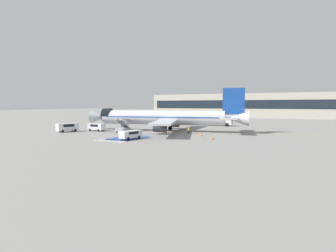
{
  "coord_description": "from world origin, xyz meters",
  "views": [
    {
      "loc": [
        31.59,
        -61.56,
        7.02
      ],
      "look_at": [
        2.64,
        -0.44,
        1.46
      ],
      "focal_mm": 28.0,
      "sensor_mm": 36.0,
      "label": 1
    }
  ],
  "objects_px": {
    "ground_crew_0": "(189,130)",
    "traffic_cone_0": "(201,135)",
    "terminal_building": "(247,106)",
    "fuel_tanker": "(216,120)",
    "service_van_1": "(67,127)",
    "traffic_cone_2": "(212,138)",
    "service_van_2": "(97,127)",
    "traffic_cone_1": "(161,132)",
    "airliner": "(164,118)",
    "ground_crew_1": "(166,129)",
    "service_van_0": "(131,134)",
    "boarding_stairs_forward": "(123,128)"
  },
  "relations": [
    {
      "from": "service_van_1",
      "to": "traffic_cone_0",
      "type": "relative_size",
      "value": 9.04
    },
    {
      "from": "fuel_tanker",
      "to": "service_van_2",
      "type": "bearing_deg",
      "value": -39.55
    },
    {
      "from": "ground_crew_0",
      "to": "boarding_stairs_forward",
      "type": "bearing_deg",
      "value": -77.38
    },
    {
      "from": "terminal_building",
      "to": "fuel_tanker",
      "type": "bearing_deg",
      "value": -90.49
    },
    {
      "from": "traffic_cone_0",
      "to": "terminal_building",
      "type": "height_order",
      "value": "terminal_building"
    },
    {
      "from": "terminal_building",
      "to": "boarding_stairs_forward",
      "type": "bearing_deg",
      "value": -100.29
    },
    {
      "from": "traffic_cone_1",
      "to": "terminal_building",
      "type": "xyz_separation_m",
      "value": [
        6.91,
        91.12,
        6.19
      ]
    },
    {
      "from": "service_van_2",
      "to": "ground_crew_0",
      "type": "height_order",
      "value": "service_van_2"
    },
    {
      "from": "service_van_2",
      "to": "ground_crew_0",
      "type": "bearing_deg",
      "value": -79.84
    },
    {
      "from": "airliner",
      "to": "traffic_cone_2",
      "type": "distance_m",
      "value": 19.46
    },
    {
      "from": "service_van_1",
      "to": "ground_crew_0",
      "type": "distance_m",
      "value": 31.3
    },
    {
      "from": "airliner",
      "to": "fuel_tanker",
      "type": "distance_m",
      "value": 24.59
    },
    {
      "from": "fuel_tanker",
      "to": "ground_crew_1",
      "type": "relative_size",
      "value": 5.99
    },
    {
      "from": "service_van_2",
      "to": "traffic_cone_0",
      "type": "bearing_deg",
      "value": -86.68
    },
    {
      "from": "traffic_cone_0",
      "to": "terminal_building",
      "type": "relative_size",
      "value": 0.01
    },
    {
      "from": "service_van_0",
      "to": "service_van_2",
      "type": "xyz_separation_m",
      "value": [
        -17.36,
        9.99,
        0.12
      ]
    },
    {
      "from": "service_van_2",
      "to": "traffic_cone_1",
      "type": "bearing_deg",
      "value": -78.53
    },
    {
      "from": "ground_crew_0",
      "to": "traffic_cone_0",
      "type": "xyz_separation_m",
      "value": [
        4.05,
        -2.82,
        -0.67
      ]
    },
    {
      "from": "boarding_stairs_forward",
      "to": "service_van_2",
      "type": "relative_size",
      "value": 1.16
    },
    {
      "from": "airliner",
      "to": "ground_crew_1",
      "type": "bearing_deg",
      "value": -158.09
    },
    {
      "from": "boarding_stairs_forward",
      "to": "fuel_tanker",
      "type": "height_order",
      "value": "boarding_stairs_forward"
    },
    {
      "from": "service_van_2",
      "to": "ground_crew_0",
      "type": "relative_size",
      "value": 2.77
    },
    {
      "from": "service_van_1",
      "to": "service_van_2",
      "type": "xyz_separation_m",
      "value": [
        5.48,
        4.74,
        -0.12
      ]
    },
    {
      "from": "service_van_1",
      "to": "ground_crew_0",
      "type": "xyz_separation_m",
      "value": [
        30.09,
        8.61,
        -0.32
      ]
    },
    {
      "from": "airliner",
      "to": "service_van_1",
      "type": "distance_m",
      "value": 25.05
    },
    {
      "from": "ground_crew_0",
      "to": "traffic_cone_2",
      "type": "xyz_separation_m",
      "value": [
        7.77,
        -7.18,
        -0.67
      ]
    },
    {
      "from": "airliner",
      "to": "service_van_2",
      "type": "xyz_separation_m",
      "value": [
        -16.38,
        -7.29,
        -2.37
      ]
    },
    {
      "from": "ground_crew_0",
      "to": "traffic_cone_1",
      "type": "xyz_separation_m",
      "value": [
        -6.97,
        -0.68,
        -0.71
      ]
    },
    {
      "from": "terminal_building",
      "to": "traffic_cone_0",
      "type": "bearing_deg",
      "value": -87.48
    },
    {
      "from": "service_van_2",
      "to": "traffic_cone_0",
      "type": "height_order",
      "value": "service_van_2"
    },
    {
      "from": "airliner",
      "to": "ground_crew_1",
      "type": "height_order",
      "value": "airliner"
    },
    {
      "from": "ground_crew_1",
      "to": "traffic_cone_0",
      "type": "distance_m",
      "value": 9.93
    },
    {
      "from": "boarding_stairs_forward",
      "to": "traffic_cone_0",
      "type": "distance_m",
      "value": 21.04
    },
    {
      "from": "fuel_tanker",
      "to": "ground_crew_0",
      "type": "distance_m",
      "value": 26.75
    },
    {
      "from": "traffic_cone_2",
      "to": "terminal_building",
      "type": "height_order",
      "value": "terminal_building"
    },
    {
      "from": "ground_crew_1",
      "to": "terminal_building",
      "type": "xyz_separation_m",
      "value": [
        5.57,
        91.12,
        5.47
      ]
    },
    {
      "from": "service_van_1",
      "to": "traffic_cone_2",
      "type": "bearing_deg",
      "value": 21.06
    },
    {
      "from": "airliner",
      "to": "traffic_cone_0",
      "type": "bearing_deg",
      "value": -127.45
    },
    {
      "from": "fuel_tanker",
      "to": "traffic_cone_1",
      "type": "bearing_deg",
      "value": -14.51
    },
    {
      "from": "airliner",
      "to": "traffic_cone_1",
      "type": "height_order",
      "value": "airliner"
    },
    {
      "from": "traffic_cone_0",
      "to": "traffic_cone_1",
      "type": "distance_m",
      "value": 11.23
    },
    {
      "from": "service_van_0",
      "to": "ground_crew_1",
      "type": "distance_m",
      "value": 13.28
    },
    {
      "from": "traffic_cone_2",
      "to": "terminal_building",
      "type": "xyz_separation_m",
      "value": [
        -7.83,
        97.61,
        6.15
      ]
    },
    {
      "from": "traffic_cone_0",
      "to": "traffic_cone_1",
      "type": "relative_size",
      "value": 1.13
    },
    {
      "from": "boarding_stairs_forward",
      "to": "terminal_building",
      "type": "bearing_deg",
      "value": 69.18
    },
    {
      "from": "service_van_0",
      "to": "traffic_cone_0",
      "type": "height_order",
      "value": "service_van_0"
    },
    {
      "from": "ground_crew_0",
      "to": "traffic_cone_1",
      "type": "relative_size",
      "value": 3.09
    },
    {
      "from": "boarding_stairs_forward",
      "to": "fuel_tanker",
      "type": "bearing_deg",
      "value": 50.4
    },
    {
      "from": "traffic_cone_0",
      "to": "traffic_cone_2",
      "type": "height_order",
      "value": "traffic_cone_2"
    },
    {
      "from": "ground_crew_0",
      "to": "service_van_1",
      "type": "bearing_deg",
      "value": -70.5
    }
  ]
}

